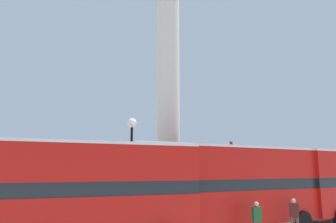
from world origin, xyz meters
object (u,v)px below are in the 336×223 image
at_px(bus_c, 56,190).
at_px(equestrian_statue, 233,189).
at_px(street_lamp, 131,157).
at_px(monument_column, 168,81).
at_px(pedestrian_by_plinth, 257,219).
at_px(pedestrian_near_lamp, 294,214).
at_px(bus_a, 229,184).

height_order(bus_c, equestrian_statue, equestrian_statue).
bearing_deg(street_lamp, monument_column, 35.22).
xyz_separation_m(equestrian_statue, street_lamp, (-11.89, -6.50, 2.32)).
bearing_deg(equestrian_statue, pedestrian_by_plinth, -90.61).
xyz_separation_m(street_lamp, pedestrian_near_lamp, (6.97, -4.54, -2.85)).
height_order(monument_column, street_lamp, monument_column).
height_order(street_lamp, pedestrian_by_plinth, street_lamp).
height_order(monument_column, pedestrian_by_plinth, monument_column).
distance_m(monument_column, bus_c, 11.59).
height_order(bus_c, pedestrian_by_plinth, bus_c).
bearing_deg(bus_c, bus_a, 6.74).
relative_size(monument_column, pedestrian_by_plinth, 15.11).
bearing_deg(equestrian_statue, street_lamp, -118.12).
xyz_separation_m(street_lamp, pedestrian_by_plinth, (4.36, -4.74, -2.87)).
bearing_deg(street_lamp, pedestrian_near_lamp, -33.09).
bearing_deg(equestrian_statue, monument_column, -121.15).
bearing_deg(equestrian_statue, bus_a, -96.01).
xyz_separation_m(bus_a, street_lamp, (-4.39, 2.69, 1.41)).
bearing_deg(pedestrian_near_lamp, monument_column, -18.27).
distance_m(street_lamp, pedestrian_by_plinth, 7.05).
distance_m(bus_c, pedestrian_near_lamp, 11.41).
bearing_deg(pedestrian_by_plinth, bus_a, -87.56).
bearing_deg(monument_column, pedestrian_near_lamp, -63.73).
bearing_deg(street_lamp, bus_c, -145.55).
bearing_deg(equestrian_statue, bus_c, -116.53).
height_order(monument_column, pedestrian_near_lamp, monument_column).
xyz_separation_m(monument_column, bus_a, (0.88, -5.16, -6.69)).
height_order(equestrian_statue, pedestrian_near_lamp, equestrian_statue).
bearing_deg(pedestrian_near_lamp, equestrian_statue, -68.56).
xyz_separation_m(monument_column, street_lamp, (-3.51, -2.48, -5.28)).
bearing_deg(pedestrian_near_lamp, street_lamp, 12.37).
xyz_separation_m(bus_c, pedestrian_near_lamp, (11.21, -1.63, -1.38)).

